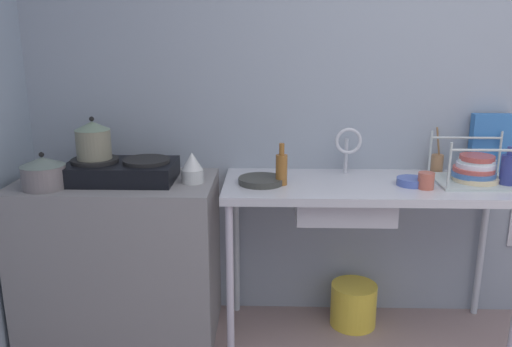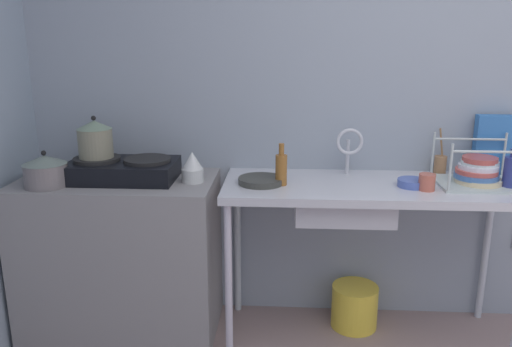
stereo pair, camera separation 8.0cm
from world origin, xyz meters
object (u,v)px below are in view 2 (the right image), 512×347
at_px(small_bowl_on_drainboard, 412,183).
at_px(bottle_by_rack, 512,172).
at_px(cereal_box, 494,145).
at_px(bucket_on_floor, 354,306).
at_px(faucet, 349,144).
at_px(pot_on_left_burner, 95,139).
at_px(pot_beside_stove, 45,171).
at_px(utensil_jar, 440,164).
at_px(dish_rack, 478,173).
at_px(bottle_by_sink, 281,169).
at_px(stove, 123,169).
at_px(cup_by_rack, 427,182).
at_px(percolator, 192,167).
at_px(sink_basin, 343,200).
at_px(frying_pan, 261,181).

xyz_separation_m(small_bowl_on_drainboard, bottle_by_rack, (0.45, -0.01, 0.06)).
relative_size(cereal_box, bucket_on_floor, 1.25).
bearing_deg(small_bowl_on_drainboard, faucet, 148.30).
distance_m(pot_on_left_burner, pot_beside_stove, 0.28).
bearing_deg(utensil_jar, dish_rack, -59.26).
bearing_deg(faucet, bottle_by_sink, -151.69).
relative_size(bottle_by_sink, utensil_jar, 0.85).
height_order(stove, cereal_box, cereal_box).
distance_m(dish_rack, bottle_by_sink, 0.95).
xyz_separation_m(pot_on_left_burner, cup_by_rack, (1.60, -0.09, -0.17)).
distance_m(dish_rack, utensil_jar, 0.23).
distance_m(pot_beside_stove, small_bowl_on_drainboard, 1.75).
bearing_deg(cup_by_rack, faucet, 145.38).
distance_m(pot_on_left_burner, bottle_by_sink, 0.93).
xyz_separation_m(faucet, cup_by_rack, (0.34, -0.23, -0.13)).
relative_size(faucet, small_bowl_on_drainboard, 1.79).
bearing_deg(pot_beside_stove, stove, 22.69).
bearing_deg(utensil_jar, pot_on_left_burner, -172.99).
relative_size(stove, bucket_on_floor, 2.15).
bearing_deg(percolator, pot_beside_stove, -170.17).
height_order(pot_on_left_burner, bucket_on_floor, pot_on_left_burner).
xyz_separation_m(cup_by_rack, bottle_by_sink, (-0.68, 0.05, 0.04)).
distance_m(pot_beside_stove, faucet, 1.49).
bearing_deg(cup_by_rack, small_bowl_on_drainboard, 132.61).
xyz_separation_m(sink_basin, bottle_by_rack, (0.77, -0.03, 0.16)).
distance_m(faucet, dish_rack, 0.63).
bearing_deg(utensil_jar, stove, -172.44).
bearing_deg(small_bowl_on_drainboard, pot_on_left_burner, 178.64).
xyz_separation_m(small_bowl_on_drainboard, bottle_by_sink, (-0.63, -0.01, 0.06)).
height_order(pot_beside_stove, percolator, pot_beside_stove).
relative_size(small_bowl_on_drainboard, bottle_by_sink, 0.69).
bearing_deg(pot_on_left_burner, sink_basin, -0.96).
xyz_separation_m(percolator, small_bowl_on_drainboard, (1.06, -0.02, -0.06)).
distance_m(percolator, bucket_on_floor, 1.16).
relative_size(pot_on_left_burner, sink_basin, 0.45).
bearing_deg(pot_beside_stove, utensil_jar, 10.26).
xyz_separation_m(faucet, frying_pan, (-0.44, -0.17, -0.15)).
bearing_deg(faucet, pot_beside_stove, -169.28).
bearing_deg(bucket_on_floor, percolator, -172.56).
distance_m(pot_beside_stove, utensil_jar, 1.98).
xyz_separation_m(percolator, dish_rack, (1.38, 0.03, -0.01)).
bearing_deg(cup_by_rack, frying_pan, 175.18).
xyz_separation_m(frying_pan, dish_rack, (1.05, 0.04, 0.04)).
xyz_separation_m(pot_beside_stove, faucet, (1.46, 0.28, 0.09)).
distance_m(pot_on_left_burner, utensil_jar, 1.77).
height_order(faucet, bottle_by_sink, faucet).
height_order(frying_pan, dish_rack, dish_rack).
bearing_deg(cereal_box, percolator, -169.35).
xyz_separation_m(cup_by_rack, small_bowl_on_drainboard, (-0.05, 0.06, -0.02)).
distance_m(small_bowl_on_drainboard, bucket_on_floor, 0.78).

